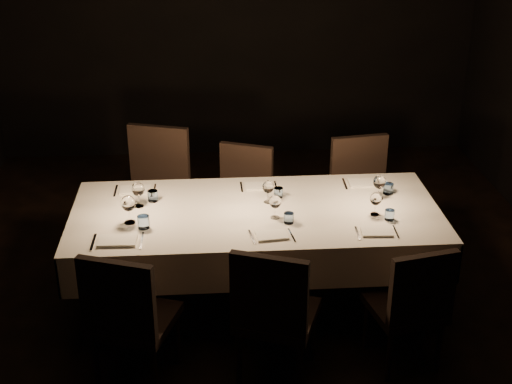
{
  "coord_description": "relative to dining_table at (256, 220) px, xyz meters",
  "views": [
    {
      "loc": [
        -0.32,
        -4.34,
        2.93
      ],
      "look_at": [
        0.0,
        0.0,
        0.9
      ],
      "focal_mm": 50.0,
      "sensor_mm": 36.0,
      "label": 1
    }
  ],
  "objects": [
    {
      "name": "room",
      "position": [
        0.0,
        0.0,
        0.81
      ],
      "size": [
        5.01,
        6.01,
        3.01
      ],
      "color": "black",
      "rests_on": "ground"
    },
    {
      "name": "place_setting_near_left",
      "position": [
        -0.84,
        -0.22,
        0.15
      ],
      "size": [
        0.35,
        0.42,
        0.2
      ],
      "rotation": [
        0.0,
        0.0,
        -0.01
      ],
      "color": "silver",
      "rests_on": "dining_table"
    },
    {
      "name": "chair_far_left",
      "position": [
        -0.74,
        0.87,
        -0.12
      ],
      "size": [
        0.62,
        0.62,
        1.04
      ],
      "rotation": [
        0.0,
        0.0,
        -0.3
      ],
      "color": "black",
      "rests_on": "ground"
    },
    {
      "name": "place_setting_far_right",
      "position": [
        0.88,
        0.22,
        0.15
      ],
      "size": [
        0.33,
        0.4,
        0.18
      ],
      "rotation": [
        0.0,
        0.0,
        -0.03
      ],
      "color": "silver",
      "rests_on": "dining_table"
    },
    {
      "name": "chair_far_center",
      "position": [
        -0.05,
        0.78,
        -0.19
      ],
      "size": [
        0.56,
        0.56,
        0.9
      ],
      "rotation": [
        0.0,
        0.0,
        -0.37
      ],
      "color": "black",
      "rests_on": "ground"
    },
    {
      "name": "chair_far_right",
      "position": [
        0.9,
        0.73,
        -0.16
      ],
      "size": [
        0.53,
        0.53,
        0.96
      ],
      "rotation": [
        0.0,
        0.0,
        0.15
      ],
      "color": "black",
      "rests_on": "ground"
    },
    {
      "name": "chair_near_left",
      "position": [
        -0.81,
        -0.83,
        -0.17
      ],
      "size": [
        0.58,
        0.58,
        0.95
      ],
      "rotation": [
        0.0,
        0.0,
        2.8
      ],
      "color": "black",
      "rests_on": "ground"
    },
    {
      "name": "place_setting_near_right",
      "position": [
        0.8,
        -0.22,
        0.14
      ],
      "size": [
        0.29,
        0.39,
        0.16
      ],
      "rotation": [
        0.0,
        0.0,
        -0.04
      ],
      "color": "silver",
      "rests_on": "dining_table"
    },
    {
      "name": "place_setting_far_center",
      "position": [
        0.1,
        0.22,
        0.14
      ],
      "size": [
        0.29,
        0.39,
        0.16
      ],
      "rotation": [
        0.0,
        0.0,
        0.01
      ],
      "color": "silver",
      "rests_on": "dining_table"
    },
    {
      "name": "dining_table",
      "position": [
        0.0,
        0.0,
        0.0
      ],
      "size": [
        2.52,
        1.12,
        0.76
      ],
      "color": "black",
      "rests_on": "ground"
    },
    {
      "name": "chair_near_center",
      "position": [
        0.04,
        -0.85,
        -0.16
      ],
      "size": [
        0.58,
        0.58,
        0.95
      ],
      "rotation": [
        0.0,
        0.0,
        2.79
      ],
      "color": "black",
      "rests_on": "ground"
    },
    {
      "name": "chair_near_right",
      "position": [
        0.9,
        -0.78,
        -0.2
      ],
      "size": [
        0.5,
        0.5,
        0.88
      ],
      "rotation": [
        0.0,
        0.0,
        3.36
      ],
      "color": "black",
      "rests_on": "ground"
    },
    {
      "name": "place_setting_near_center",
      "position": [
        0.12,
        -0.22,
        0.14
      ],
      "size": [
        0.31,
        0.39,
        0.17
      ],
      "rotation": [
        0.0,
        0.0,
        0.14
      ],
      "color": "silver",
      "rests_on": "dining_table"
    },
    {
      "name": "place_setting_far_left",
      "position": [
        -0.79,
        0.22,
        0.15
      ],
      "size": [
        0.32,
        0.4,
        0.18
      ],
      "rotation": [
        0.0,
        0.0,
        -0.01
      ],
      "color": "silver",
      "rests_on": "dining_table"
    }
  ]
}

